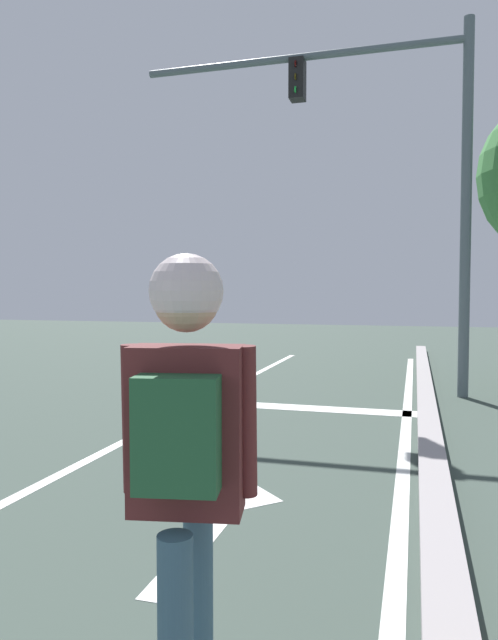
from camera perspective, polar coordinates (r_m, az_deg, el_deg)
lane_line_center at (r=5.48m, az=-18.27°, el=-14.32°), size 0.12×20.00×0.01m
lane_line_curbside at (r=4.60m, az=14.74°, el=-17.63°), size 0.12×20.00×0.01m
stop_bar at (r=8.09m, az=5.47°, el=-8.62°), size 3.04×0.40×0.01m
lane_arrow_stem at (r=3.93m, az=-5.05°, el=-21.21°), size 0.16×1.40×0.01m
lane_arrow_head at (r=4.67m, az=-1.13°, el=-17.20°), size 0.71×0.71×0.01m
curb_strip at (r=4.58m, az=18.02°, el=-16.88°), size 0.24×24.00×0.14m
skater at (r=1.95m, az=-6.24°, el=-11.52°), size 0.45×0.62×1.65m
traffic_signal_mast at (r=9.59m, az=13.53°, el=16.63°), size 5.25×0.34×5.68m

